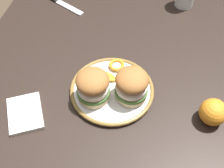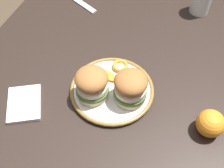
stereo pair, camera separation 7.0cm
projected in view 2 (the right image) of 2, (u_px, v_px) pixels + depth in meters
The scene contains 9 objects.
ground_plane at pixel (110, 168), 1.52m from camera, with size 8.00×8.00×0.00m, color #4C3D2D.
dining_table at pixel (109, 98), 1.01m from camera, with size 1.35×0.95×0.73m.
dinner_plate at pixel (112, 90), 0.91m from camera, with size 0.26×0.26×0.02m.
sandwich_half_left at pixel (130, 87), 0.84m from camera, with size 0.12×0.12×0.10m.
sandwich_half_right at pixel (92, 84), 0.85m from camera, with size 0.13×0.13×0.10m.
orange_peel_curled at pixel (120, 66), 0.95m from camera, with size 0.06×0.06×0.01m.
orange_peel_strip_long at pixel (108, 75), 0.93m from camera, with size 0.05×0.08×0.01m.
whole_orange at pixel (210, 123), 0.80m from camera, with size 0.08×0.08×0.08m, color orange.
folded_napkin at pixel (24, 104), 0.88m from camera, with size 0.13×0.10×0.01m, color white.
Camera 2 is at (0.53, 0.21, 1.48)m, focal length 46.96 mm.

